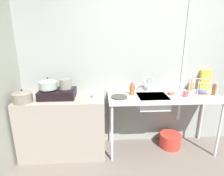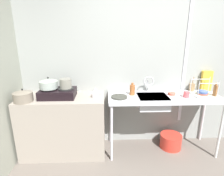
# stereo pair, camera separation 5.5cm
# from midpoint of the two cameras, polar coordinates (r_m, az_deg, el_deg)

# --- Properties ---
(wall_back) EXTENTS (4.97, 0.10, 2.42)m
(wall_back) POSITION_cam_midpoint_polar(r_m,az_deg,el_deg) (3.04, 13.64, 5.18)
(wall_back) COLOR gray
(wall_back) RESTS_ON ground
(wall_metal_strip) EXTENTS (0.05, 0.01, 1.94)m
(wall_metal_strip) POSITION_cam_midpoint_polar(r_m,az_deg,el_deg) (3.12, 22.16, 6.97)
(wall_metal_strip) COLOR silver
(counter_concrete) EXTENTS (1.23, 0.57, 0.91)m
(counter_concrete) POSITION_cam_midpoint_polar(r_m,az_deg,el_deg) (2.93, -14.13, -11.10)
(counter_concrete) COLOR gray
(counter_concrete) RESTS_ON ground
(counter_sink) EXTENTS (1.65, 0.57, 0.91)m
(counter_sink) POSITION_cam_midpoint_polar(r_m,az_deg,el_deg) (2.85, 16.19, -3.63)
(counter_sink) COLOR silver
(counter_sink) RESTS_ON ground
(stove) EXTENTS (0.50, 0.34, 0.14)m
(stove) POSITION_cam_midpoint_polar(r_m,az_deg,el_deg) (2.75, -15.83, -1.47)
(stove) COLOR black
(stove) RESTS_ON counter_concrete
(pot_on_left_burner) EXTENTS (0.26, 0.26, 0.16)m
(pot_on_left_burner) POSITION_cam_midpoint_polar(r_m,az_deg,el_deg) (2.74, -18.51, 1.35)
(pot_on_left_burner) COLOR #96A19B
(pot_on_left_burner) RESTS_ON stove
(pot_on_right_burner) EXTENTS (0.16, 0.16, 0.14)m
(pot_on_right_burner) POSITION_cam_midpoint_polar(r_m,az_deg,el_deg) (2.68, -13.58, 1.37)
(pot_on_right_burner) COLOR slate
(pot_on_right_burner) RESTS_ON stove
(pot_beside_stove) EXTENTS (0.26, 0.26, 0.18)m
(pot_beside_stove) POSITION_cam_midpoint_polar(r_m,az_deg,el_deg) (2.73, -25.28, -2.24)
(pot_beside_stove) COLOR slate
(pot_beside_stove) RESTS_ON counter_concrete
(percolator) EXTENTS (0.11, 0.11, 0.14)m
(percolator) POSITION_cam_midpoint_polar(r_m,az_deg,el_deg) (2.65, -4.57, -1.40)
(percolator) COLOR silver
(percolator) RESTS_ON counter_concrete
(sink_basin) EXTENTS (0.44, 0.37, 0.17)m
(sink_basin) POSITION_cam_midpoint_polar(r_m,az_deg,el_deg) (2.80, 12.97, -4.13)
(sink_basin) COLOR silver
(sink_basin) RESTS_ON counter_sink
(faucet) EXTENTS (0.16, 0.09, 0.27)m
(faucet) POSITION_cam_midpoint_polar(r_m,az_deg,el_deg) (2.86, 11.78, 1.82)
(faucet) COLOR silver
(faucet) RESTS_ON counter_sink
(frying_pan) EXTENTS (0.23, 0.23, 0.03)m
(frying_pan) POSITION_cam_midpoint_polar(r_m,az_deg,el_deg) (2.64, 2.85, -2.77)
(frying_pan) COLOR #363730
(frying_pan) RESTS_ON counter_sink
(dish_rack) EXTENTS (0.31, 0.26, 0.25)m
(dish_rack) POSITION_cam_midpoint_polar(r_m,az_deg,el_deg) (3.06, 26.75, -1.33)
(dish_rack) COLOR #B6B5B5
(dish_rack) RESTS_ON counter_sink
(cup_by_rack) EXTENTS (0.08, 0.08, 0.08)m
(cup_by_rack) POSITION_cam_midpoint_polar(r_m,az_deg,el_deg) (2.86, 22.48, -1.86)
(cup_by_rack) COLOR #C74B50
(cup_by_rack) RESTS_ON counter_sink
(small_bowl_on_drainboard) EXTENTS (0.11, 0.11, 0.04)m
(small_bowl_on_drainboard) POSITION_cam_midpoint_polar(r_m,az_deg,el_deg) (2.90, 18.49, -1.71)
(small_bowl_on_drainboard) COLOR #C35845
(small_bowl_on_drainboard) RESTS_ON counter_sink
(bottle_by_sink) EXTENTS (0.08, 0.08, 0.19)m
(bottle_by_sink) POSITION_cam_midpoint_polar(r_m,az_deg,el_deg) (2.75, 6.84, -0.54)
(bottle_by_sink) COLOR #96542A
(bottle_by_sink) RESTS_ON counter_sink
(bottle_by_rack) EXTENTS (0.06, 0.06, 0.21)m
(bottle_by_rack) POSITION_cam_midpoint_polar(r_m,az_deg,el_deg) (3.07, 29.72, -0.71)
(bottle_by_rack) COLOR brown
(bottle_by_rack) RESTS_ON counter_sink
(cereal_box) EXTENTS (0.16, 0.07, 0.32)m
(cereal_box) POSITION_cam_midpoint_polar(r_m,az_deg,el_deg) (3.29, 27.55, 1.97)
(cereal_box) COLOR gold
(cereal_box) RESTS_ON counter_sink
(utensil_jar) EXTENTS (0.08, 0.08, 0.23)m
(utensil_jar) POSITION_cam_midpoint_polar(r_m,az_deg,el_deg) (3.20, 23.88, 0.22)
(utensil_jar) COLOR #96754D
(utensil_jar) RESTS_ON counter_sink
(bucket_on_floor) EXTENTS (0.34, 0.34, 0.22)m
(bucket_on_floor) POSITION_cam_midpoint_polar(r_m,az_deg,el_deg) (3.26, 18.15, -15.29)
(bucket_on_floor) COLOR red
(bucket_on_floor) RESTS_ON ground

